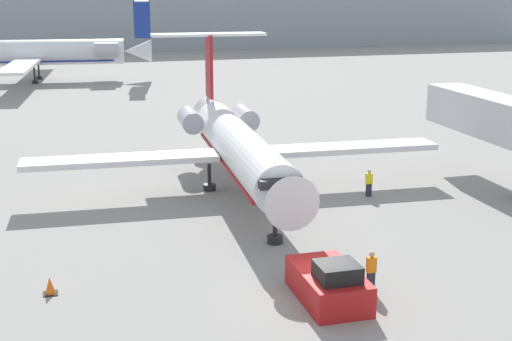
{
  "coord_description": "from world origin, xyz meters",
  "views": [
    {
      "loc": [
        -9.89,
        -25.46,
        12.82
      ],
      "look_at": [
        0.0,
        10.2,
        3.04
      ],
      "focal_mm": 50.0,
      "sensor_mm": 36.0,
      "label": 1
    }
  ],
  "objects_px": {
    "worker_near_tug": "(371,270)",
    "jet_bridge": "(499,119)",
    "pushback_tug": "(329,283)",
    "airplane_main": "(237,143)",
    "worker_by_wing": "(369,182)",
    "traffic_cone_left": "(50,286)",
    "airplane_parked_far_left": "(28,53)"
  },
  "relations": [
    {
      "from": "jet_bridge",
      "to": "airplane_parked_far_left",
      "type": "bearing_deg",
      "value": 116.55
    },
    {
      "from": "traffic_cone_left",
      "to": "airplane_parked_far_left",
      "type": "relative_size",
      "value": 0.02
    },
    {
      "from": "pushback_tug",
      "to": "jet_bridge",
      "type": "xyz_separation_m",
      "value": [
        16.56,
        13.22,
        3.7
      ]
    },
    {
      "from": "airplane_main",
      "to": "worker_by_wing",
      "type": "xyz_separation_m",
      "value": [
        7.53,
        -3.31,
        -2.2
      ]
    },
    {
      "from": "airplane_main",
      "to": "jet_bridge",
      "type": "height_order",
      "value": "airplane_main"
    },
    {
      "from": "worker_by_wing",
      "to": "jet_bridge",
      "type": "height_order",
      "value": "jet_bridge"
    },
    {
      "from": "pushback_tug",
      "to": "airplane_parked_far_left",
      "type": "relative_size",
      "value": 0.12
    },
    {
      "from": "worker_by_wing",
      "to": "airplane_main",
      "type": "bearing_deg",
      "value": 156.29
    },
    {
      "from": "pushback_tug",
      "to": "worker_near_tug",
      "type": "relative_size",
      "value": 2.44
    },
    {
      "from": "airplane_main",
      "to": "pushback_tug",
      "type": "relative_size",
      "value": 5.98
    },
    {
      "from": "traffic_cone_left",
      "to": "airplane_main",
      "type": "bearing_deg",
      "value": 48.41
    },
    {
      "from": "traffic_cone_left",
      "to": "airplane_parked_far_left",
      "type": "xyz_separation_m",
      "value": [
        -2.74,
        70.47,
        3.47
      ]
    },
    {
      "from": "airplane_main",
      "to": "worker_near_tug",
      "type": "relative_size",
      "value": 14.58
    },
    {
      "from": "pushback_tug",
      "to": "worker_near_tug",
      "type": "bearing_deg",
      "value": 10.49
    },
    {
      "from": "airplane_main",
      "to": "airplane_parked_far_left",
      "type": "height_order",
      "value": "airplane_parked_far_left"
    },
    {
      "from": "airplane_main",
      "to": "worker_near_tug",
      "type": "xyz_separation_m",
      "value": [
        1.81,
        -16.23,
        -2.14
      ]
    },
    {
      "from": "pushback_tug",
      "to": "worker_by_wing",
      "type": "bearing_deg",
      "value": 59.61
    },
    {
      "from": "worker_near_tug",
      "to": "jet_bridge",
      "type": "relative_size",
      "value": 0.14
    },
    {
      "from": "traffic_cone_left",
      "to": "worker_near_tug",
      "type": "bearing_deg",
      "value": -14.13
    },
    {
      "from": "airplane_main",
      "to": "traffic_cone_left",
      "type": "distance_m",
      "value": 17.45
    },
    {
      "from": "worker_near_tug",
      "to": "airplane_parked_far_left",
      "type": "height_order",
      "value": "airplane_parked_far_left"
    },
    {
      "from": "traffic_cone_left",
      "to": "jet_bridge",
      "type": "xyz_separation_m",
      "value": [
        27.73,
        9.49,
        4.09
      ]
    },
    {
      "from": "worker_near_tug",
      "to": "jet_bridge",
      "type": "bearing_deg",
      "value": 41.56
    },
    {
      "from": "airplane_main",
      "to": "airplane_parked_far_left",
      "type": "relative_size",
      "value": 0.74
    },
    {
      "from": "pushback_tug",
      "to": "jet_bridge",
      "type": "relative_size",
      "value": 0.33
    },
    {
      "from": "worker_near_tug",
      "to": "traffic_cone_left",
      "type": "distance_m",
      "value": 13.68
    },
    {
      "from": "jet_bridge",
      "to": "pushback_tug",
      "type": "bearing_deg",
      "value": -141.4
    },
    {
      "from": "worker_by_wing",
      "to": "jet_bridge",
      "type": "bearing_deg",
      "value": -0.61
    },
    {
      "from": "pushback_tug",
      "to": "traffic_cone_left",
      "type": "xyz_separation_m",
      "value": [
        -11.17,
        3.72,
        -0.39
      ]
    },
    {
      "from": "worker_by_wing",
      "to": "pushback_tug",
      "type": "bearing_deg",
      "value": -120.39
    },
    {
      "from": "worker_near_tug",
      "to": "jet_bridge",
      "type": "distance_m",
      "value": 19.66
    },
    {
      "from": "traffic_cone_left",
      "to": "jet_bridge",
      "type": "relative_size",
      "value": 0.06
    }
  ]
}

